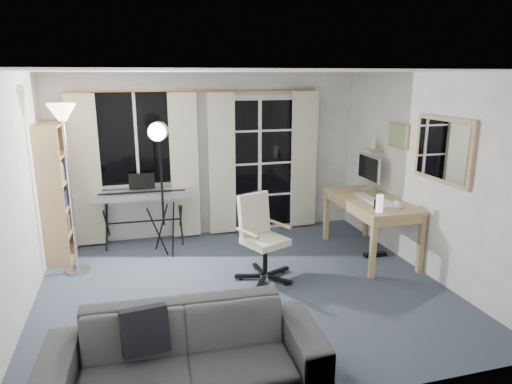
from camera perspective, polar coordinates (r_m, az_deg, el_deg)
The scene contains 17 objects.
floor at distance 5.33m, azimuth -1.58°, elevation -12.00°, with size 4.50×4.00×0.02m, color #353F4D.
window at distance 6.66m, azimuth -14.76°, elevation 6.51°, with size 1.20×0.08×1.40m.
french_door at distance 7.00m, azimuth 0.38°, elevation 3.41°, with size 1.32×0.09×2.11m.
curtains at distance 6.71m, azimuth -6.72°, elevation 3.43°, with size 3.60×0.07×2.13m.
bookshelf at distance 6.46m, azimuth -23.84°, elevation -0.39°, with size 0.31×0.84×1.79m.
torchiere_lamp at distance 5.72m, azimuth -22.82°, elevation 6.15°, with size 0.42×0.42×2.05m.
keyboard_piano at distance 6.54m, azimuth -13.99°, elevation -0.50°, with size 1.33×0.68×0.96m.
studio_light at distance 5.96m, azimuth -12.03°, elevation 5.48°, with size 0.39×0.40×1.83m.
office_chair at distance 5.40m, azimuth 0.35°, elevation -4.66°, with size 0.70×0.69×1.02m.
desk at distance 6.22m, azimuth 14.16°, elevation -1.66°, with size 0.75×1.47×0.78m.
monitor at distance 6.61m, azimuth 13.94°, elevation 2.79°, with size 0.19×0.56×0.49m.
desk_clutter at distance 6.02m, azimuth 14.64°, elevation -2.96°, with size 0.47×0.89×0.99m.
mug at distance 5.82m, azimuth 17.53°, elevation -1.35°, with size 0.13×0.10×0.13m, color silver.
wall_mirror at distance 5.51m, azimuth 22.36°, elevation 4.87°, with size 0.04×0.94×0.74m.
framed_print at distance 6.24m, azimuth 17.42°, elevation 6.74°, with size 0.03×0.42×0.32m.
wall_shelf at distance 6.65m, azimuth 14.47°, elevation 5.71°, with size 0.16×0.30×0.18m.
sofa at distance 3.66m, azimuth -8.81°, elevation -17.94°, with size 2.12×0.71×0.82m.
Camera 1 is at (-1.15, -4.64, 2.36)m, focal length 32.00 mm.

